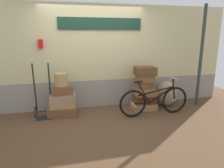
{
  "coord_description": "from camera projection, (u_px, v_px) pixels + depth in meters",
  "views": [
    {
      "loc": [
        -0.77,
        -4.26,
        1.83
      ],
      "look_at": [
        0.33,
        0.2,
        0.72
      ],
      "focal_mm": 32.61,
      "sensor_mm": 36.0,
      "label": 1
    }
  ],
  "objects": [
    {
      "name": "ground",
      "position": [
        100.0,
        119.0,
        4.64
      ],
      "size": [
        9.22,
        5.2,
        0.06
      ],
      "primitive_type": "cube",
      "color": "#513823"
    },
    {
      "name": "station_building",
      "position": [
        94.0,
        57.0,
        5.13
      ],
      "size": [
        7.22,
        0.74,
        2.56
      ],
      "color": "gray",
      "rests_on": "ground"
    },
    {
      "name": "suitcase_0",
      "position": [
        63.0,
        111.0,
        4.72
      ],
      "size": [
        0.69,
        0.44,
        0.21
      ],
      "primitive_type": "cube",
      "rotation": [
        0.0,
        0.0,
        -0.11
      ],
      "color": "brown",
      "rests_on": "ground"
    },
    {
      "name": "suitcase_1",
      "position": [
        63.0,
        103.0,
        4.66
      ],
      "size": [
        0.58,
        0.34,
        0.19
      ],
      "primitive_type": "cube",
      "rotation": [
        0.0,
        0.0,
        -0.02
      ],
      "color": "#9E754C",
      "rests_on": "suitcase_0"
    },
    {
      "name": "suitcase_2",
      "position": [
        63.0,
        97.0,
        4.61
      ],
      "size": [
        0.6,
        0.36,
        0.12
      ],
      "primitive_type": "cube",
      "rotation": [
        0.0,
        0.0,
        -0.09
      ],
      "color": "#937051",
      "rests_on": "suitcase_1"
    },
    {
      "name": "suitcase_3",
      "position": [
        63.0,
        90.0,
        4.57
      ],
      "size": [
        0.45,
        0.26,
        0.2
      ],
      "primitive_type": "cube",
      "rotation": [
        0.0,
        0.0,
        0.04
      ],
      "color": "brown",
      "rests_on": "suitcase_2"
    },
    {
      "name": "suitcase_4",
      "position": [
        144.0,
        106.0,
        5.14
      ],
      "size": [
        0.61,
        0.45,
        0.15
      ],
      "primitive_type": "cube",
      "rotation": [
        0.0,
        0.0,
        -0.04
      ],
      "color": "#9E754C",
      "rests_on": "ground"
    },
    {
      "name": "suitcase_5",
      "position": [
        144.0,
        99.0,
        5.14
      ],
      "size": [
        0.51,
        0.38,
        0.21
      ],
      "primitive_type": "cube",
      "rotation": [
        0.0,
        0.0,
        -0.02
      ],
      "color": "#4C2D19",
      "rests_on": "suitcase_4"
    },
    {
      "name": "suitcase_6",
      "position": [
        146.0,
        92.0,
        5.07
      ],
      "size": [
        0.54,
        0.43,
        0.14
      ],
      "primitive_type": "cube",
      "rotation": [
        0.0,
        0.0,
        -0.06
      ],
      "color": "olive",
      "rests_on": "suitcase_5"
    },
    {
      "name": "suitcase_7",
      "position": [
        145.0,
        86.0,
        5.07
      ],
      "size": [
        0.35,
        0.25,
        0.19
      ],
      "primitive_type": "cube",
      "rotation": [
        0.0,
        0.0,
        0.02
      ],
      "color": "brown",
      "rests_on": "suitcase_6"
    },
    {
      "name": "suitcase_8",
      "position": [
        145.0,
        78.0,
        5.02
      ],
      "size": [
        0.45,
        0.34,
        0.18
      ],
      "primitive_type": "cube",
      "rotation": [
        0.0,
        0.0,
        -0.07
      ],
      "color": "brown",
      "rests_on": "suitcase_7"
    },
    {
      "name": "suitcase_9",
      "position": [
        145.0,
        71.0,
        4.97
      ],
      "size": [
        0.52,
        0.37,
        0.2
      ],
      "primitive_type": "cube",
      "rotation": [
        0.0,
        0.0,
        -0.06
      ],
      "color": "brown",
      "rests_on": "suitcase_8"
    },
    {
      "name": "wicker_basket",
      "position": [
        61.0,
        80.0,
        4.52
      ],
      "size": [
        0.28,
        0.28,
        0.29
      ],
      "primitive_type": "cylinder",
      "color": "#A8844C",
      "rests_on": "suitcase_3"
    },
    {
      "name": "luggage_trolley",
      "position": [
        44.0,
        104.0,
        4.6
      ],
      "size": [
        0.41,
        0.35,
        1.25
      ],
      "color": "black",
      "rests_on": "ground"
    },
    {
      "name": "burlap_sack",
      "position": [
        167.0,
        94.0,
        5.34
      ],
      "size": [
        0.53,
        0.45,
        0.66
      ],
      "primitive_type": "ellipsoid",
      "color": "#9E8966",
      "rests_on": "ground"
    },
    {
      "name": "bicycle",
      "position": [
        154.0,
        101.0,
        4.71
      ],
      "size": [
        1.7,
        0.46,
        0.88
      ],
      "color": "black",
      "rests_on": "ground"
    }
  ]
}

